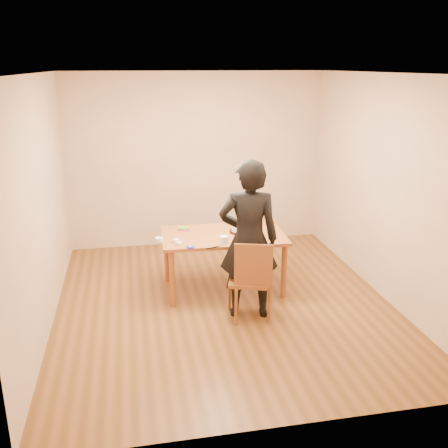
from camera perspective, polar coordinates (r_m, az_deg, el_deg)
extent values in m
cube|color=#593816|center=(6.20, -0.03, -8.97)|extent=(4.00, 4.50, 0.00)
cube|color=silver|center=(5.53, -0.04, 16.85)|extent=(4.00, 4.50, 0.00)
cube|color=tan|center=(7.89, -3.16, 7.24)|extent=(4.00, 0.00, 2.70)
cube|color=tan|center=(5.70, -20.20, 2.04)|extent=(0.00, 4.50, 2.70)
cube|color=tan|center=(6.39, 17.90, 3.90)|extent=(0.00, 4.50, 2.70)
cube|color=brown|center=(6.29, -0.09, -1.34)|extent=(1.58, 0.98, 0.04)
cube|color=brown|center=(5.72, 2.87, -6.40)|extent=(0.55, 0.55, 0.04)
cylinder|color=#B5180C|center=(6.36, 1.83, -0.85)|extent=(0.27, 0.27, 0.02)
cylinder|color=white|center=(6.34, 1.83, -0.47)|extent=(0.21, 0.21, 0.07)
ellipsoid|color=white|center=(6.33, 1.84, -0.07)|extent=(0.21, 0.21, 0.03)
cylinder|color=white|center=(5.95, 0.00, -1.80)|extent=(0.10, 0.10, 0.09)
cylinder|color=#171694|center=(5.85, -3.87, -2.64)|extent=(0.10, 0.10, 0.01)
ellipsoid|color=white|center=(5.84, -3.87, -2.52)|extent=(0.04, 0.04, 0.02)
cylinder|color=white|center=(5.93, -5.14, -2.24)|extent=(0.08, 0.08, 0.04)
cylinder|color=white|center=(6.02, -5.52, -1.91)|extent=(0.08, 0.08, 0.04)
cylinder|color=white|center=(6.08, -7.45, -1.76)|extent=(0.09, 0.09, 0.04)
cube|color=#F13895|center=(6.45, -4.58, -0.63)|extent=(0.14, 0.10, 0.02)
cube|color=#1B9423|center=(6.44, -4.64, -0.45)|extent=(0.14, 0.08, 0.02)
cube|color=black|center=(5.82, -1.33, -2.71)|extent=(0.17, 0.08, 0.01)
imported|color=black|center=(5.58, 2.84, -1.82)|extent=(0.74, 0.55, 1.84)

